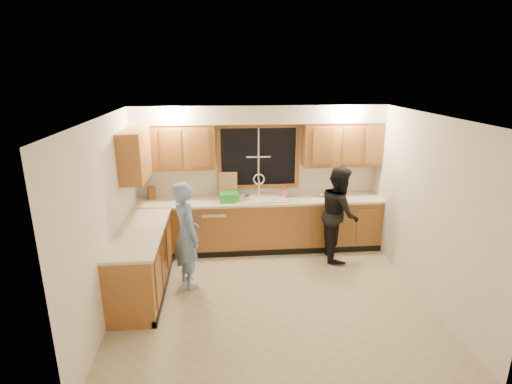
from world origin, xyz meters
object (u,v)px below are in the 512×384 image
Objects in this scene: dishwasher at (211,229)px; woman at (339,213)px; man at (186,235)px; sink at (260,202)px; dish_crate at (230,197)px; stove at (134,282)px; soap_bottle at (284,192)px; knife_block at (152,193)px; bowl at (325,195)px.

woman is (2.12, -0.44, 0.38)m from dishwasher.
man reaches higher than dishwasher.
man is (-1.17, -1.16, -0.08)m from sink.
sink is 0.54m from dish_crate.
soap_bottle is at bearing 40.39° from stove.
woman reaches higher than soap_bottle.
dishwasher is 0.91× the size of stove.
dish_crate is 0.95m from soap_bottle.
man reaches higher than soap_bottle.
soap_bottle is at bearing -76.84° from man.
sink is 1.65m from man.
man is at bearing -120.70° from dish_crate.
sink reaches higher than dishwasher.
man is (-0.32, -1.15, 0.38)m from dishwasher.
stove is 4.51× the size of soap_bottle.
man is 2.03m from soap_bottle.
man is 1.00× the size of woman.
soap_bottle is (2.27, -0.10, -0.01)m from knife_block.
woman is 7.69× the size of bowl.
man is at bearing -152.17° from bowl.
knife_block is at bearing 178.03° from bowl.
woman reaches higher than stove.
knife_block is (-1.85, 0.17, 0.16)m from sink.
sink is 4.31× the size of soap_bottle.
dish_crate is at bearing -55.22° from man.
sink reaches higher than knife_block.
man is at bearing 112.33° from woman.
woman reaches higher than sink.
dishwasher is at bearing -176.37° from soap_bottle.
knife_block reaches higher than dish_crate.
dishwasher is 2.04m from stove.
woman reaches higher than dish_crate.
dish_crate is (-1.79, 0.39, 0.21)m from woman.
sink is 0.55× the size of woman.
man reaches higher than sink.
dish_crate reaches higher than stove.
dish_crate is 1.55× the size of bowl.
dishwasher is at bearing 170.12° from dish_crate.
dishwasher is (-0.85, -0.01, -0.45)m from sink.
sink is 1.05× the size of dishwasher.
man is at bearing -135.15° from sink.
bowl is at bearing -0.12° from soap_bottle.
bowl is (-0.11, 0.52, 0.16)m from woman.
sink is at bearing 0.99° from dishwasher.
dish_crate is (-0.52, -0.07, 0.13)m from sink.
soap_bottle is (0.94, 0.14, 0.03)m from dish_crate.
bowl is at bearing 2.26° from dishwasher.
bowl is at bearing -86.69° from man.
soap_bottle is (-0.84, 0.52, 0.23)m from woman.
dish_crate is (1.33, -0.24, -0.03)m from knife_block.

